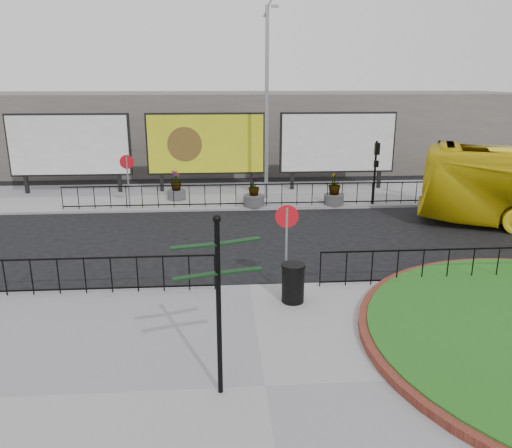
{
  "coord_description": "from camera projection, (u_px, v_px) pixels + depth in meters",
  "views": [
    {
      "loc": [
        -0.8,
        -13.41,
        5.86
      ],
      "look_at": [
        0.34,
        2.19,
        1.32
      ],
      "focal_mm": 35.0,
      "sensor_mm": 36.0,
      "label": 1
    }
  ],
  "objects": [
    {
      "name": "ground",
      "position": [
        250.0,
        288.0,
        14.53
      ],
      "size": [
        90.0,
        90.0,
        0.0
      ],
      "primitive_type": "plane",
      "color": "black",
      "rests_on": "ground"
    },
    {
      "name": "pavement_near",
      "position": [
        265.0,
        389.0,
        9.72
      ],
      "size": [
        30.0,
        10.0,
        0.12
      ],
      "primitive_type": "cube",
      "color": "gray",
      "rests_on": "ground"
    },
    {
      "name": "pavement_far",
      "position": [
        236.0,
        195.0,
        26.01
      ],
      "size": [
        44.0,
        6.0,
        0.12
      ],
      "primitive_type": "cube",
      "color": "gray",
      "rests_on": "ground"
    },
    {
      "name": "railing_near_left",
      "position": [
        32.0,
        277.0,
        13.63
      ],
      "size": [
        10.0,
        0.1,
        1.1
      ],
      "primitive_type": null,
      "color": "black",
      "rests_on": "pavement_near"
    },
    {
      "name": "railing_near_right",
      "position": [
        473.0,
        265.0,
        14.51
      ],
      "size": [
        9.0,
        0.1,
        1.1
      ],
      "primitive_type": null,
      "color": "black",
      "rests_on": "pavement_near"
    },
    {
      "name": "railing_far",
      "position": [
        259.0,
        195.0,
        23.32
      ],
      "size": [
        18.0,
        0.1,
        1.1
      ],
      "primitive_type": null,
      "color": "black",
      "rests_on": "pavement_far"
    },
    {
      "name": "speed_sign_far",
      "position": [
        127.0,
        170.0,
        22.65
      ],
      "size": [
        0.64,
        0.07,
        2.47
      ],
      "color": "gray",
      "rests_on": "pavement_far"
    },
    {
      "name": "speed_sign_near",
      "position": [
        287.0,
        229.0,
        13.69
      ],
      "size": [
        0.64,
        0.07,
        2.47
      ],
      "color": "gray",
      "rests_on": "pavement_near"
    },
    {
      "name": "billboard_left",
      "position": [
        69.0,
        145.0,
        25.63
      ],
      "size": [
        6.2,
        0.31,
        4.1
      ],
      "color": "black",
      "rests_on": "pavement_far"
    },
    {
      "name": "billboard_mid",
      "position": [
        206.0,
        144.0,
        26.12
      ],
      "size": [
        6.2,
        0.31,
        4.1
      ],
      "color": "black",
      "rests_on": "pavement_far"
    },
    {
      "name": "billboard_right",
      "position": [
        337.0,
        143.0,
        26.61
      ],
      "size": [
        6.2,
        0.31,
        4.1
      ],
      "color": "black",
      "rests_on": "pavement_far"
    },
    {
      "name": "lamp_post",
      "position": [
        267.0,
        102.0,
        23.82
      ],
      "size": [
        0.74,
        0.18,
        9.23
      ],
      "color": "gray",
      "rests_on": "pavement_far"
    },
    {
      "name": "signal_pole_a",
      "position": [
        376.0,
        163.0,
        23.34
      ],
      "size": [
        0.22,
        0.26,
        3.0
      ],
      "color": "black",
      "rests_on": "pavement_far"
    },
    {
      "name": "signal_pole_b",
      "position": [
        438.0,
        162.0,
        23.55
      ],
      "size": [
        0.22,
        0.26,
        3.0
      ],
      "color": "black",
      "rests_on": "pavement_far"
    },
    {
      "name": "building_backdrop",
      "position": [
        231.0,
        129.0,
        34.9
      ],
      "size": [
        40.0,
        10.0,
        5.0
      ],
      "primitive_type": "cube",
      "color": "#68625B",
      "rests_on": "ground"
    },
    {
      "name": "fingerpost_sign",
      "position": [
        218.0,
        289.0,
        8.94
      ],
      "size": [
        1.63,
        0.68,
        3.51
      ],
      "rotation": [
        0.0,
        0.0,
        0.21
      ],
      "color": "black",
      "rests_on": "pavement_near"
    },
    {
      "name": "litter_bin",
      "position": [
        293.0,
        283.0,
        13.26
      ],
      "size": [
        0.64,
        0.64,
        1.06
      ],
      "color": "black",
      "rests_on": "pavement_near"
    },
    {
      "name": "planter_a",
      "position": [
        176.0,
        188.0,
        24.67
      ],
      "size": [
        0.89,
        0.89,
        1.44
      ],
      "color": "#4C4C4F",
      "rests_on": "pavement_far"
    },
    {
      "name": "planter_b",
      "position": [
        254.0,
        196.0,
        23.41
      ],
      "size": [
        0.98,
        0.98,
        1.44
      ],
      "color": "#4C4C4F",
      "rests_on": "pavement_far"
    },
    {
      "name": "planter_c",
      "position": [
        334.0,
        192.0,
        23.65
      ],
      "size": [
        0.94,
        0.94,
        1.57
      ],
      "color": "#4C4C4F",
      "rests_on": "pavement_far"
    }
  ]
}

